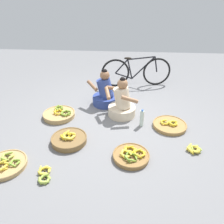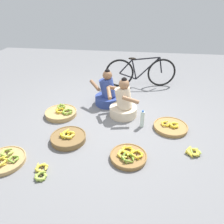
{
  "view_description": "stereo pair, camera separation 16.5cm",
  "coord_description": "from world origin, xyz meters",
  "px_view_note": "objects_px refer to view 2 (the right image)",
  "views": [
    {
      "loc": [
        0.24,
        -3.24,
        2.14
      ],
      "look_at": [
        0.0,
        -0.2,
        0.35
      ],
      "focal_mm": 34.29,
      "sensor_mm": 36.0,
      "label": 1
    },
    {
      "loc": [
        0.4,
        -3.22,
        2.14
      ],
      "look_at": [
        0.0,
        -0.2,
        0.35
      ],
      "focal_mm": 34.29,
      "sensor_mm": 36.0,
      "label": 2
    }
  ],
  "objects_px": {
    "banana_basket_near_vendor": "(171,127)",
    "loose_bananas_front_left": "(41,172)",
    "banana_basket_front_right": "(128,156)",
    "water_bottle": "(142,119)",
    "bicycle_leaning": "(140,72)",
    "banana_basket_front_center": "(4,160)",
    "vendor_woman_behind": "(108,93)",
    "banana_basket_mid_right": "(68,138)",
    "banana_basket_back_center": "(61,113)",
    "vendor_woman_front": "(123,104)",
    "loose_bananas_back_left": "(194,152)"
  },
  "relations": [
    {
      "from": "vendor_woman_front",
      "to": "water_bottle",
      "type": "distance_m",
      "value": 0.5
    },
    {
      "from": "banana_basket_near_vendor",
      "to": "banana_basket_front_center",
      "type": "xyz_separation_m",
      "value": [
        -2.4,
        -1.16,
        0.0
      ]
    },
    {
      "from": "water_bottle",
      "to": "banana_basket_back_center",
      "type": "bearing_deg",
      "value": 173.12
    },
    {
      "from": "bicycle_leaning",
      "to": "banana_basket_mid_right",
      "type": "bearing_deg",
      "value": -114.77
    },
    {
      "from": "banana_basket_front_center",
      "to": "water_bottle",
      "type": "distance_m",
      "value": 2.23
    },
    {
      "from": "banana_basket_front_right",
      "to": "banana_basket_near_vendor",
      "type": "distance_m",
      "value": 1.09
    },
    {
      "from": "vendor_woman_front",
      "to": "loose_bananas_front_left",
      "type": "bearing_deg",
      "value": -119.88
    },
    {
      "from": "banana_basket_front_center",
      "to": "water_bottle",
      "type": "xyz_separation_m",
      "value": [
        1.91,
        1.16,
        0.11
      ]
    },
    {
      "from": "loose_bananas_front_left",
      "to": "loose_bananas_back_left",
      "type": "bearing_deg",
      "value": 17.97
    },
    {
      "from": "loose_bananas_back_left",
      "to": "banana_basket_mid_right",
      "type": "bearing_deg",
      "value": 178.04
    },
    {
      "from": "bicycle_leaning",
      "to": "loose_bananas_front_left",
      "type": "height_order",
      "value": "bicycle_leaning"
    },
    {
      "from": "banana_basket_front_center",
      "to": "loose_bananas_front_left",
      "type": "xyz_separation_m",
      "value": [
        0.6,
        -0.14,
        -0.01
      ]
    },
    {
      "from": "vendor_woman_behind",
      "to": "banana_basket_front_right",
      "type": "bearing_deg",
      "value": -71.37
    },
    {
      "from": "banana_basket_near_vendor",
      "to": "water_bottle",
      "type": "distance_m",
      "value": 0.51
    },
    {
      "from": "banana_basket_near_vendor",
      "to": "loose_bananas_back_left",
      "type": "height_order",
      "value": "banana_basket_near_vendor"
    },
    {
      "from": "vendor_woman_behind",
      "to": "banana_basket_front_center",
      "type": "relative_size",
      "value": 1.32
    },
    {
      "from": "banana_basket_front_center",
      "to": "loose_bananas_front_left",
      "type": "bearing_deg",
      "value": -12.79
    },
    {
      "from": "banana_basket_mid_right",
      "to": "vendor_woman_behind",
      "type": "bearing_deg",
      "value": 71.78
    },
    {
      "from": "banana_basket_front_center",
      "to": "water_bottle",
      "type": "bearing_deg",
      "value": 31.39
    },
    {
      "from": "banana_basket_near_vendor",
      "to": "water_bottle",
      "type": "xyz_separation_m",
      "value": [
        -0.5,
        0.0,
        0.11
      ]
    },
    {
      "from": "vendor_woman_front",
      "to": "loose_bananas_front_left",
      "type": "xyz_separation_m",
      "value": [
        -0.94,
        -1.64,
        -0.22
      ]
    },
    {
      "from": "bicycle_leaning",
      "to": "banana_basket_near_vendor",
      "type": "height_order",
      "value": "bicycle_leaning"
    },
    {
      "from": "bicycle_leaning",
      "to": "banana_basket_near_vendor",
      "type": "relative_size",
      "value": 2.86
    },
    {
      "from": "vendor_woman_behind",
      "to": "banana_basket_front_right",
      "type": "height_order",
      "value": "vendor_woman_behind"
    },
    {
      "from": "vendor_woman_front",
      "to": "loose_bananas_back_left",
      "type": "height_order",
      "value": "vendor_woman_front"
    },
    {
      "from": "banana_basket_front_right",
      "to": "water_bottle",
      "type": "height_order",
      "value": "water_bottle"
    },
    {
      "from": "vendor_woman_behind",
      "to": "banana_basket_front_center",
      "type": "bearing_deg",
      "value": -121.46
    },
    {
      "from": "loose_bananas_back_left",
      "to": "water_bottle",
      "type": "distance_m",
      "value": 1.0
    },
    {
      "from": "banana_basket_near_vendor",
      "to": "loose_bananas_front_left",
      "type": "height_order",
      "value": "banana_basket_near_vendor"
    },
    {
      "from": "bicycle_leaning",
      "to": "loose_bananas_front_left",
      "type": "bearing_deg",
      "value": -111.64
    },
    {
      "from": "vendor_woman_front",
      "to": "banana_basket_mid_right",
      "type": "relative_size",
      "value": 1.37
    },
    {
      "from": "vendor_woman_behind",
      "to": "banana_basket_front_right",
      "type": "xyz_separation_m",
      "value": [
        0.54,
        -1.62,
        -0.2
      ]
    },
    {
      "from": "vendor_woman_behind",
      "to": "banana_basket_mid_right",
      "type": "distance_m",
      "value": 1.41
    },
    {
      "from": "banana_basket_mid_right",
      "to": "banana_basket_back_center",
      "type": "height_order",
      "value": "banana_basket_mid_right"
    },
    {
      "from": "vendor_woman_behind",
      "to": "banana_basket_near_vendor",
      "type": "xyz_separation_m",
      "value": [
        1.22,
        -0.77,
        -0.2
      ]
    },
    {
      "from": "banana_basket_back_center",
      "to": "loose_bananas_back_left",
      "type": "xyz_separation_m",
      "value": [
        2.31,
        -0.81,
        -0.02
      ]
    },
    {
      "from": "banana_basket_front_right",
      "to": "banana_basket_front_center",
      "type": "height_order",
      "value": "banana_basket_front_right"
    },
    {
      "from": "vendor_woman_front",
      "to": "loose_bananas_back_left",
      "type": "relative_size",
      "value": 3.17
    },
    {
      "from": "banana_basket_mid_right",
      "to": "banana_basket_front_center",
      "type": "xyz_separation_m",
      "value": [
        -0.74,
        -0.6,
        -0.01
      ]
    },
    {
      "from": "vendor_woman_behind",
      "to": "banana_basket_front_right",
      "type": "relative_size",
      "value": 1.43
    },
    {
      "from": "banana_basket_near_vendor",
      "to": "loose_bananas_front_left",
      "type": "xyz_separation_m",
      "value": [
        -1.8,
        -1.3,
        -0.01
      ]
    },
    {
      "from": "banana_basket_front_right",
      "to": "vendor_woman_front",
      "type": "bearing_deg",
      "value": 98.7
    },
    {
      "from": "vendor_woman_front",
      "to": "banana_basket_near_vendor",
      "type": "xyz_separation_m",
      "value": [
        0.86,
        -0.34,
        -0.21
      ]
    },
    {
      "from": "banana_basket_mid_right",
      "to": "loose_bananas_front_left",
      "type": "distance_m",
      "value": 0.75
    },
    {
      "from": "banana_basket_front_right",
      "to": "banana_basket_front_center",
      "type": "distance_m",
      "value": 1.75
    },
    {
      "from": "vendor_woman_behind",
      "to": "loose_bananas_back_left",
      "type": "xyz_separation_m",
      "value": [
        1.49,
        -1.39,
        -0.21
      ]
    },
    {
      "from": "vendor_woman_front",
      "to": "vendor_woman_behind",
      "type": "bearing_deg",
      "value": 130.31
    },
    {
      "from": "banana_basket_front_center",
      "to": "loose_bananas_front_left",
      "type": "distance_m",
      "value": 0.62
    },
    {
      "from": "vendor_woman_behind",
      "to": "loose_bananas_front_left",
      "type": "relative_size",
      "value": 2.28
    },
    {
      "from": "banana_basket_near_vendor",
      "to": "banana_basket_front_center",
      "type": "bearing_deg",
      "value": -154.2
    }
  ]
}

